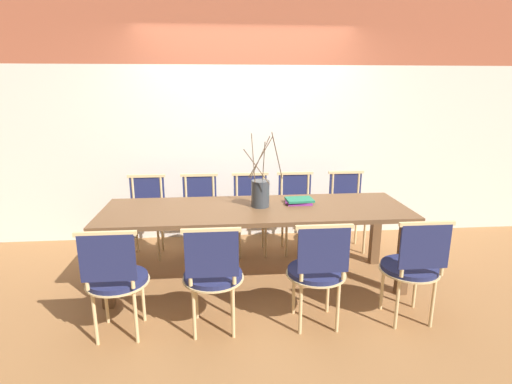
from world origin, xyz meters
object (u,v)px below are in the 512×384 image
dining_table (256,217)px  vase_centerpiece (260,193)px  chair_near_center (318,269)px  book_stack (299,201)px  chair_far_center (251,210)px

dining_table → vase_centerpiece: (0.04, 0.04, 0.22)m
chair_near_center → book_stack: bearing=88.7°
dining_table → chair_near_center: bearing=-62.3°
dining_table → vase_centerpiece: 0.23m
chair_near_center → book_stack: chair_near_center is taller
chair_far_center → book_stack: bearing=122.0°
chair_near_center → vase_centerpiece: (-0.36, 0.81, 0.39)m
dining_table → chair_near_center: (0.40, -0.76, -0.17)m
chair_far_center → vase_centerpiece: (0.03, -0.72, 0.39)m
dining_table → vase_centerpiece: size_ratio=3.93×
chair_far_center → chair_near_center: bearing=104.2°
chair_far_center → book_stack: 0.81m
dining_table → chair_near_center: chair_near_center is taller
dining_table → chair_far_center: size_ratio=3.15×
chair_near_center → vase_centerpiece: bearing=113.8°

